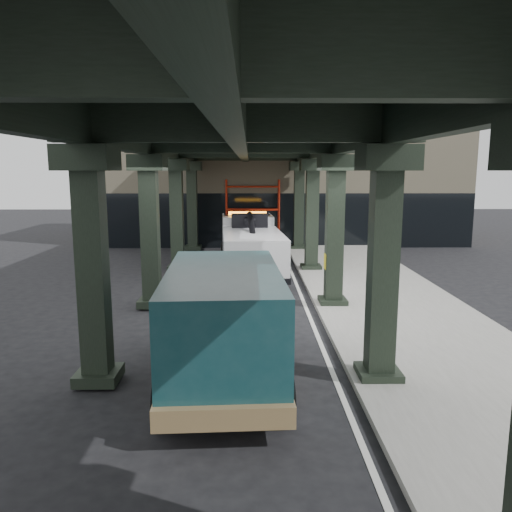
{
  "coord_description": "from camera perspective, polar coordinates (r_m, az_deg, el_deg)",
  "views": [
    {
      "loc": [
        -0.16,
        -14.11,
        4.5
      ],
      "look_at": [
        0.04,
        2.21,
        1.7
      ],
      "focal_mm": 35.0,
      "sensor_mm": 36.0,
      "label": 1
    }
  ],
  "objects": [
    {
      "name": "tow_truck",
      "position": [
        21.86,
        -0.69,
        1.41
      ],
      "size": [
        2.9,
        8.49,
        2.74
      ],
      "rotation": [
        0.0,
        0.0,
        0.07
      ],
      "color": "black",
      "rests_on": "ground"
    },
    {
      "name": "building",
      "position": [
        34.19,
        2.96,
        8.88
      ],
      "size": [
        22.0,
        10.0,
        8.0
      ],
      "primitive_type": "cube",
      "color": "#C6B793",
      "rests_on": "ground"
    },
    {
      "name": "ground",
      "position": [
        14.81,
        -0.06,
        -7.95
      ],
      "size": [
        90.0,
        90.0,
        0.0
      ],
      "primitive_type": "plane",
      "color": "black",
      "rests_on": "ground"
    },
    {
      "name": "scaffolding",
      "position": [
        28.86,
        -0.38,
        4.98
      ],
      "size": [
        3.08,
        0.88,
        4.0
      ],
      "color": "red",
      "rests_on": "ground"
    },
    {
      "name": "sidewalk",
      "position": [
        17.35,
        14.97,
        -5.39
      ],
      "size": [
        5.0,
        40.0,
        0.15
      ],
      "primitive_type": "cube",
      "color": "gray",
      "rests_on": "ground"
    },
    {
      "name": "viaduct",
      "position": [
        16.14,
        -1.6,
        13.14
      ],
      "size": [
        7.4,
        32.0,
        6.4
      ],
      "color": "black",
      "rests_on": "ground"
    },
    {
      "name": "lane_stripe",
      "position": [
        16.83,
        5.69,
        -5.8
      ],
      "size": [
        0.12,
        38.0,
        0.01
      ],
      "primitive_type": "cube",
      "color": "silver",
      "rests_on": "ground"
    },
    {
      "name": "towed_van",
      "position": [
        10.76,
        -3.69,
        -7.31
      ],
      "size": [
        2.75,
        6.3,
        2.51
      ],
      "rotation": [
        0.0,
        0.0,
        0.05
      ],
      "color": "#113A3F",
      "rests_on": "ground"
    }
  ]
}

